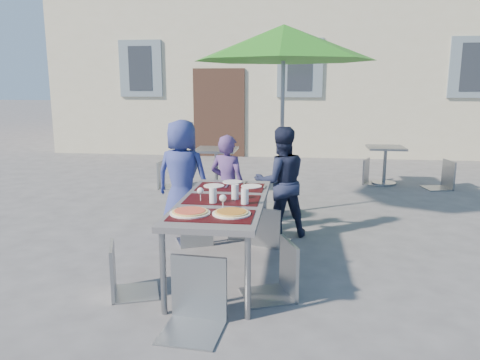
# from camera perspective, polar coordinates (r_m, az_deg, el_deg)

# --- Properties ---
(ground) EXTENTS (90.00, 90.00, 0.00)m
(ground) POSITION_cam_1_polar(r_m,az_deg,el_deg) (4.63, 6.48, -11.76)
(ground) COLOR #4E4D50
(ground) RESTS_ON ground
(dining_table) EXTENTS (0.80, 1.85, 0.76)m
(dining_table) POSITION_cam_1_polar(r_m,az_deg,el_deg) (4.47, -2.16, -3.10)
(dining_table) COLOR #3F3F43
(dining_table) RESTS_ON ground
(pizza_near_left) EXTENTS (0.34, 0.34, 0.03)m
(pizza_near_left) POSITION_cam_1_polar(r_m,az_deg,el_deg) (3.99, -6.12, -3.90)
(pizza_near_left) COLOR white
(pizza_near_left) RESTS_ON dining_table
(pizza_near_right) EXTENTS (0.33, 0.33, 0.03)m
(pizza_near_right) POSITION_cam_1_polar(r_m,az_deg,el_deg) (3.95, -1.06, -4.01)
(pizza_near_right) COLOR white
(pizza_near_right) RESTS_ON dining_table
(glassware) EXTENTS (0.49, 0.41, 0.15)m
(glassware) POSITION_cam_1_polar(r_m,az_deg,el_deg) (4.32, -1.59, -1.81)
(glassware) COLOR silver
(glassware) RESTS_ON dining_table
(place_settings) EXTENTS (0.66, 0.45, 0.01)m
(place_settings) POSITION_cam_1_polar(r_m,az_deg,el_deg) (5.07, -0.87, -0.56)
(place_settings) COLOR white
(place_settings) RESTS_ON dining_table
(child_0) EXTENTS (0.76, 0.56, 1.41)m
(child_0) POSITION_cam_1_polar(r_m,az_deg,el_deg) (5.86, -7.04, 0.47)
(child_0) COLOR navy
(child_0) RESTS_ON ground
(child_1) EXTENTS (0.52, 0.43, 1.24)m
(child_1) POSITION_cam_1_polar(r_m,az_deg,el_deg) (5.69, -1.53, -0.66)
(child_1) COLOR #4D356E
(child_1) RESTS_ON ground
(child_2) EXTENTS (0.73, 0.55, 1.34)m
(child_2) POSITION_cam_1_polar(r_m,az_deg,el_deg) (5.66, 5.00, -0.25)
(child_2) COLOR #191F38
(child_2) RESTS_ON ground
(chair_0) EXTENTS (0.50, 0.50, 0.85)m
(chair_0) POSITION_cam_1_polar(r_m,az_deg,el_deg) (5.37, -5.52, -2.85)
(chair_0) COLOR #939A9E
(chair_0) RESTS_ON ground
(chair_1) EXTENTS (0.48, 0.49, 0.89)m
(chair_1) POSITION_cam_1_polar(r_m,az_deg,el_deg) (5.59, 0.37, -1.95)
(chair_1) COLOR gray
(chair_1) RESTS_ON ground
(chair_2) EXTENTS (0.49, 0.49, 0.87)m
(chair_2) POSITION_cam_1_polar(r_m,az_deg,el_deg) (5.35, 3.41, -2.76)
(chair_2) COLOR gray
(chair_2) RESTS_ON ground
(chair_3) EXTENTS (0.51, 0.50, 0.89)m
(chair_3) POSITION_cam_1_polar(r_m,az_deg,el_deg) (4.21, -14.15, -6.97)
(chair_3) COLOR gray
(chair_3) RESTS_ON ground
(chair_4) EXTENTS (0.54, 0.54, 0.94)m
(chair_4) POSITION_cam_1_polar(r_m,az_deg,el_deg) (4.06, 4.75, -6.84)
(chair_4) COLOR gray
(chair_4) RESTS_ON ground
(chair_5) EXTENTS (0.48, 0.48, 1.01)m
(chair_5) POSITION_cam_1_polar(r_m,az_deg,el_deg) (3.55, -5.61, -8.86)
(chair_5) COLOR #8F959A
(chair_5) RESTS_ON ground
(patio_umbrella) EXTENTS (2.47, 2.47, 2.61)m
(patio_umbrella) POSITION_cam_1_polar(r_m,az_deg,el_deg) (6.56, 5.34, 16.13)
(patio_umbrella) COLOR #94969B
(patio_umbrella) RESTS_ON ground
(cafe_table_0) EXTENTS (0.69, 0.69, 0.74)m
(cafe_table_0) POSITION_cam_1_polar(r_m,az_deg,el_deg) (8.06, -2.91, 2.18)
(cafe_table_0) COLOR #94969B
(cafe_table_0) RESTS_ON ground
(bg_chair_l_0) EXTENTS (0.41, 0.40, 0.91)m
(bg_chair_l_0) POSITION_cam_1_polar(r_m,az_deg,el_deg) (8.41, -9.04, 2.63)
(bg_chair_l_0) COLOR #939A9E
(bg_chair_l_0) RESTS_ON ground
(bg_chair_r_0) EXTENTS (0.47, 0.47, 0.85)m
(bg_chair_r_0) POSITION_cam_1_polar(r_m,az_deg,el_deg) (8.10, -1.77, 2.14)
(bg_chair_r_0) COLOR gray
(bg_chair_r_0) RESTS_ON ground
(cafe_table_1) EXTENTS (0.65, 0.65, 0.70)m
(cafe_table_1) POSITION_cam_1_polar(r_m,az_deg,el_deg) (9.01, 17.27, 2.40)
(cafe_table_1) COLOR #94969B
(cafe_table_1) RESTS_ON ground
(bg_chair_l_1) EXTENTS (0.51, 0.51, 0.88)m
(bg_chair_l_1) POSITION_cam_1_polar(r_m,az_deg,el_deg) (8.97, 15.78, 2.76)
(bg_chair_l_1) COLOR gray
(bg_chair_l_1) RESTS_ON ground
(bg_chair_r_1) EXTENTS (0.51, 0.50, 0.96)m
(bg_chair_r_1) POSITION_cam_1_polar(r_m,az_deg,el_deg) (8.97, 23.67, 2.55)
(bg_chair_r_1) COLOR gray
(bg_chair_r_1) RESTS_ON ground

